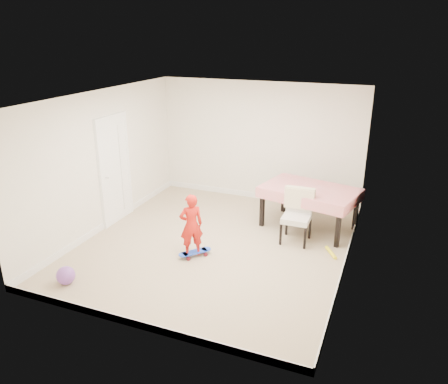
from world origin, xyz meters
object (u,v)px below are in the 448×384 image
at_px(skateboard, 195,254).
at_px(dining_table, 309,208).
at_px(balloon, 66,275).
at_px(dining_chair, 296,217).
at_px(child, 191,227).

bearing_deg(skateboard, dining_table, 0.67).
bearing_deg(balloon, dining_chair, 42.79).
distance_m(skateboard, balloon, 2.07).
height_order(dining_table, child, child).
xyz_separation_m(dining_chair, skateboard, (-1.44, -1.17, -0.44)).
height_order(skateboard, balloon, balloon).
bearing_deg(dining_table, dining_chair, -83.86).
distance_m(dining_table, dining_chair, 0.69).
bearing_deg(balloon, dining_table, 48.40).
bearing_deg(dining_table, balloon, -118.12).
bearing_deg(balloon, skateboard, 46.22).
distance_m(dining_table, child, 2.44).
xyz_separation_m(dining_table, dining_chair, (-0.09, -0.67, 0.08)).
height_order(dining_chair, skateboard, dining_chair).
bearing_deg(dining_chair, dining_table, 82.30).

